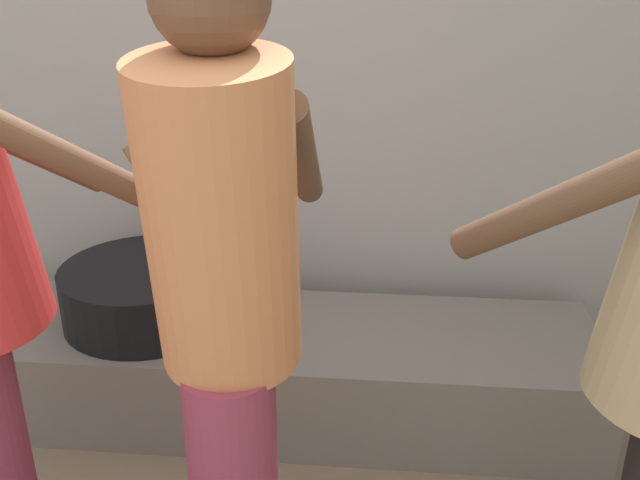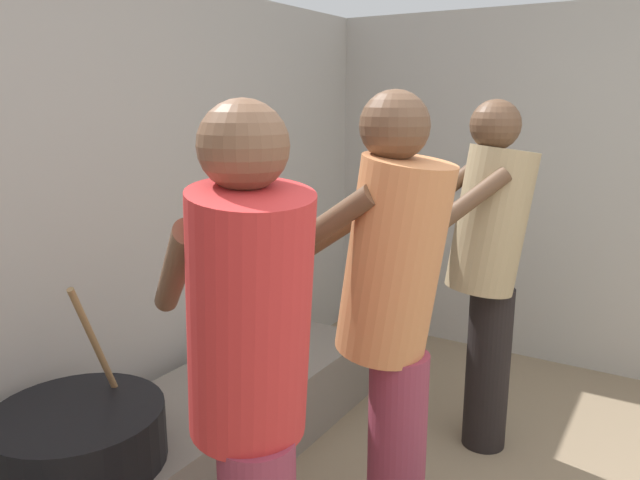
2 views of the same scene
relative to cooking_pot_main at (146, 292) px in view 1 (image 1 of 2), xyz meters
The scene contains 4 objects.
block_enclosure_rear 0.82m from the cooking_pot_main, 65.47° to the left, with size 5.15×0.20×2.14m, color #ADA8A0.
hearth_ledge 0.58m from the cooking_pot_main, ahead, with size 2.23×0.60×0.35m, color slate.
cooking_pot_main is the anchor object (origin of this frame).
cook_in_orange_shirt 1.19m from the cooking_pot_main, 60.79° to the right, with size 0.35×0.68×1.64m.
Camera 1 is at (0.61, -0.26, 1.61)m, focal length 39.21 mm.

